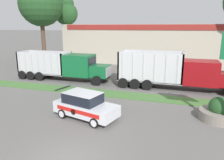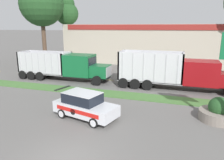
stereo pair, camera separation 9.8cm
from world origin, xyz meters
TOP-DOWN VIEW (x-y plane):
  - ground_plane at (0.00, 0.00)m, footprint 600.00×600.00m
  - grass_verge at (0.00, 10.21)m, footprint 120.00×1.98m
  - centre_line_2 at (-14.72, 15.20)m, footprint 2.40×0.14m
  - centre_line_3 at (-9.32, 15.20)m, footprint 2.40×0.14m
  - centre_line_4 at (-3.92, 15.20)m, footprint 2.40×0.14m
  - centre_line_5 at (1.48, 15.20)m, footprint 2.40×0.14m
  - centre_line_6 at (6.88, 15.20)m, footprint 2.40×0.14m
  - dump_truck_mid at (-7.22, 13.75)m, footprint 10.89×2.68m
  - dump_truck_trail at (5.05, 13.74)m, footprint 11.28×2.70m
  - rally_car at (-1.27, 4.64)m, footprint 4.64×2.84m
  - stone_planter at (7.19, 7.00)m, footprint 2.42×2.42m
  - store_building_backdrop at (5.53, 31.40)m, footprint 40.94×12.10m
  - tree_behind_left at (-16.29, 21.89)m, footprint 6.61×6.61m
  - tree_behind_centre at (-15.31, 27.73)m, footprint 4.01×4.01m

SIDE VIEW (x-z plane):
  - ground_plane at x=0.00m, z-range 0.00..0.00m
  - centre_line_2 at x=-14.72m, z-range 0.00..0.01m
  - centre_line_3 at x=-9.32m, z-range 0.00..0.01m
  - centre_line_4 at x=-3.92m, z-range 0.00..0.01m
  - centre_line_5 at x=1.48m, z-range 0.00..0.01m
  - centre_line_6 at x=6.88m, z-range 0.00..0.01m
  - grass_verge at x=0.00m, z-range 0.00..0.06m
  - stone_planter at x=7.19m, z-range -0.24..1.34m
  - rally_car at x=-1.27m, z-range -0.01..1.79m
  - dump_truck_mid at x=-7.22m, z-range -0.09..3.19m
  - dump_truck_trail at x=5.05m, z-range -0.21..3.39m
  - store_building_backdrop at x=5.53m, z-range 0.00..6.33m
  - tree_behind_centre at x=-15.31m, z-range 2.90..14.09m
  - tree_behind_left at x=-16.29m, z-range 2.78..17.00m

